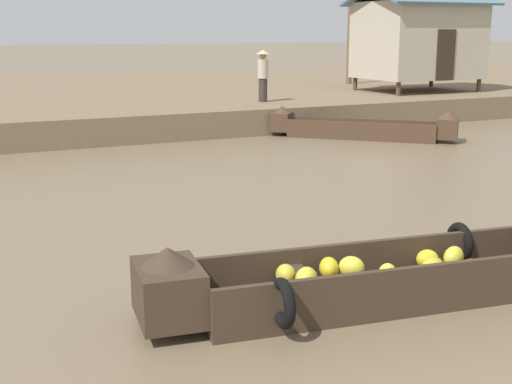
{
  "coord_description": "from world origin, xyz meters",
  "views": [
    {
      "loc": [
        -3.25,
        -0.51,
        3.03
      ],
      "look_at": [
        0.87,
        8.05,
        0.84
      ],
      "focal_mm": 49.15,
      "sensor_mm": 36.0,
      "label": 1
    }
  ],
  "objects_px": {
    "banana_boat": "(382,275)",
    "fishing_skiff_distant": "(362,128)",
    "vendor_person": "(263,73)",
    "stilt_house_mid_left": "(418,39)"
  },
  "relations": [
    {
      "from": "banana_boat",
      "to": "fishing_skiff_distant",
      "type": "xyz_separation_m",
      "value": [
        6.83,
        10.5,
        -0.02
      ]
    },
    {
      "from": "banana_boat",
      "to": "vendor_person",
      "type": "bearing_deg",
      "value": 68.9
    },
    {
      "from": "fishing_skiff_distant",
      "to": "stilt_house_mid_left",
      "type": "bearing_deg",
      "value": 40.47
    },
    {
      "from": "banana_boat",
      "to": "fishing_skiff_distant",
      "type": "distance_m",
      "value": 12.53
    },
    {
      "from": "fishing_skiff_distant",
      "to": "vendor_person",
      "type": "height_order",
      "value": "vendor_person"
    },
    {
      "from": "banana_boat",
      "to": "stilt_house_mid_left",
      "type": "height_order",
      "value": "stilt_house_mid_left"
    },
    {
      "from": "stilt_house_mid_left",
      "to": "vendor_person",
      "type": "xyz_separation_m",
      "value": [
        -7.08,
        -1.17,
        -1.03
      ]
    },
    {
      "from": "banana_boat",
      "to": "vendor_person",
      "type": "height_order",
      "value": "vendor_person"
    },
    {
      "from": "fishing_skiff_distant",
      "to": "vendor_person",
      "type": "distance_m",
      "value": 4.21
    },
    {
      "from": "fishing_skiff_distant",
      "to": "vendor_person",
      "type": "relative_size",
      "value": 2.65
    }
  ]
}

